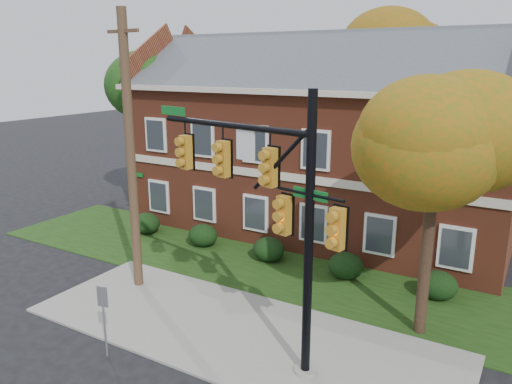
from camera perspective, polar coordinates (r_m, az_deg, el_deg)
The scene contains 15 objects.
ground at distance 15.76m, azimuth -4.36°, elevation -17.33°, with size 120.00×120.00×0.00m, color black.
sidewalk at distance 16.45m, azimuth -2.29°, elevation -15.66°, with size 14.00×5.00×0.08m, color gray.
grass_strip at distance 20.37m, azimuth 5.46°, elevation -9.52°, with size 30.00×6.00×0.04m, color #193811.
apartment_building at distance 25.07m, azimuth 7.43°, elevation 6.86°, with size 18.80×8.80×9.74m.
hedge_far_left at distance 25.52m, azimuth -12.42°, elevation -3.52°, with size 1.40×1.26×1.05m, color black.
hedge_left at distance 23.37m, azimuth -6.08°, elevation -4.95°, with size 1.40×1.26×1.05m, color black.
hedge_center at distance 21.58m, azimuth 1.46°, elevation -6.57°, with size 1.40×1.26×1.05m, color black.
hedge_right at distance 20.24m, azimuth 10.23°, elevation -8.30°, with size 1.40×1.26×1.05m, color black.
hedge_far_right at distance 19.44m, azimuth 20.07°, elevation -9.98°, with size 1.40×1.26×1.05m, color black.
tree_near_right at distance 15.06m, azimuth 20.86°, elevation 7.34°, with size 4.50×4.25×8.58m.
tree_left_rear at distance 29.24m, azimuth -11.51°, elevation 11.12°, with size 5.40×5.10×8.88m.
tree_far_rear at distance 31.82m, azimuth 15.79°, elevation 15.04°, with size 6.84×6.46×11.52m.
traffic_signal at distance 13.42m, azimuth 1.37°, elevation -0.64°, with size 6.82×1.58×7.73m.
utility_pole at distance 18.48m, azimuth -14.14°, elevation 4.24°, with size 1.58×0.38×10.13m.
sign_post at distance 15.24m, azimuth -17.05°, elevation -12.70°, with size 0.32×0.11×2.21m.
Camera 1 is at (7.76, -10.89, 8.34)m, focal length 35.00 mm.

